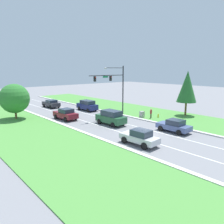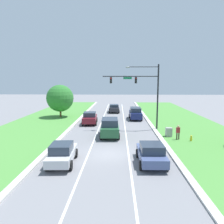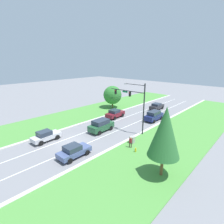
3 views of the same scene
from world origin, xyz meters
The scene contains 19 objects.
ground_plane centered at (0.00, 0.00, 0.00)m, with size 160.00×160.00×0.00m, color slate.
curb_strip_right centered at (5.65, 0.00, 0.07)m, with size 0.50×90.00×0.15m.
curb_strip_left centered at (-5.65, 0.00, 0.07)m, with size 0.50×90.00×0.15m.
grass_verge_right centered at (10.90, 0.00, 0.04)m, with size 10.00×90.00×0.08m.
grass_verge_left centered at (-10.90, 0.00, 0.04)m, with size 10.00×90.00×0.08m.
lane_stripe_inner_left centered at (-1.80, 0.00, 0.00)m, with size 0.14×81.00×0.01m.
lane_stripe_inner_right centered at (1.80, 0.00, 0.00)m, with size 0.14×81.00×0.01m.
traffic_signal_mast centered at (4.03, 9.99, 5.65)m, with size 7.31×0.41×8.58m.
forest_suv centered at (-0.12, 6.22, 1.10)m, with size 2.35×4.80×2.13m.
silver_sedan centered at (-3.54, -2.32, 0.86)m, with size 2.13×4.49×1.69m.
slate_blue_sedan centered at (3.49, -2.09, 0.84)m, with size 2.17×4.38×1.66m.
charcoal_sedan centered at (-0.02, 25.53, 0.84)m, with size 2.26×4.65×1.64m.
burgundy_sedan centered at (-3.43, 13.56, 0.92)m, with size 2.36×4.65×1.81m.
navy_suv centered at (3.73, 17.64, 1.03)m, with size 2.09×4.84×2.01m.
utility_cabinet centered at (6.72, 6.13, 0.55)m, with size 0.70×0.60×1.10m.
pedestrian centered at (7.41, 4.80, 0.94)m, with size 0.43×0.33×1.69m.
fire_hydrant centered at (8.69, 4.27, 0.34)m, with size 0.34×0.20×0.70m.
conifer_near_right_tree centered at (13.62, 2.13, 5.09)m, with size 3.34×3.34×7.78m.
oak_near_left_tree centered at (-9.37, 19.15, 3.39)m, with size 4.70×4.70×5.75m.
Camera 1 is at (-20.80, -17.18, 8.11)m, focal length 35.00 mm.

